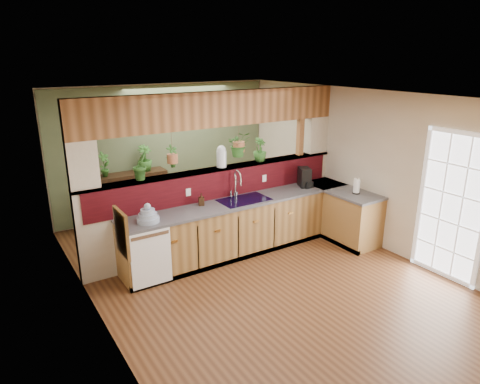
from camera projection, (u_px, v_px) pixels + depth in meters
ground at (266, 279)px, 6.26m from camera, size 4.60×7.00×0.01m
ceiling at (270, 98)px, 5.46m from camera, size 4.60×7.00×0.01m
wall_back at (166, 149)px, 8.66m from camera, size 4.60×0.02×2.60m
wall_left at (98, 230)px, 4.67m from camera, size 0.02×7.00×2.60m
wall_right at (380, 171)px, 7.04m from camera, size 0.02×7.00×2.60m
pass_through_partition at (220, 179)px, 6.98m from camera, size 4.60×0.21×2.60m
pass_through_ledge at (219, 169)px, 6.92m from camera, size 4.60×0.21×0.04m
header_beam at (218, 109)px, 6.62m from camera, size 4.60×0.15×0.55m
sage_backwall at (166, 149)px, 8.64m from camera, size 4.55×0.02×2.55m
countertop at (276, 221)px, 7.24m from camera, size 4.14×1.52×0.90m
dishwasher at (151, 258)px, 5.88m from camera, size 0.58×0.03×0.82m
navy_sink at (244, 204)px, 6.91m from camera, size 0.82×0.50×0.18m
french_door at (451, 209)px, 6.06m from camera, size 0.06×1.02×2.16m
framed_print at (122, 233)px, 3.97m from camera, size 0.04×0.35×0.45m
faucet at (237, 183)px, 6.91m from camera, size 0.20×0.21×0.47m
dish_stack at (148, 216)px, 5.95m from camera, size 0.32×0.32×0.28m
soap_dispenser at (201, 199)px, 6.61m from camera, size 0.11×0.11×0.19m
coffee_maker at (305, 178)px, 7.54m from camera, size 0.18×0.30×0.34m
paper_towel at (357, 186)px, 7.17m from camera, size 0.13×0.13×0.28m
glass_jar at (221, 156)px, 6.88m from camera, size 0.16×0.16×0.36m
ledge_plant_left at (141, 165)px, 6.18m from camera, size 0.30×0.27×0.44m
ledge_plant_right at (260, 150)px, 7.27m from camera, size 0.28×0.28×0.40m
hanging_plant_a at (172, 149)px, 6.38m from camera, size 0.20×0.16×0.48m
hanging_plant_b at (239, 133)px, 6.95m from camera, size 0.47×0.44×0.53m
shelving_console at (130, 198)px, 8.24m from camera, size 1.46×0.41×0.97m
shelf_plant_a at (104, 164)px, 7.80m from camera, size 0.29×0.25×0.47m
shelf_plant_b at (145, 158)px, 8.20m from camera, size 0.34×0.34×0.50m
floor_plant at (234, 199)px, 8.56m from camera, size 0.72×0.63×0.76m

